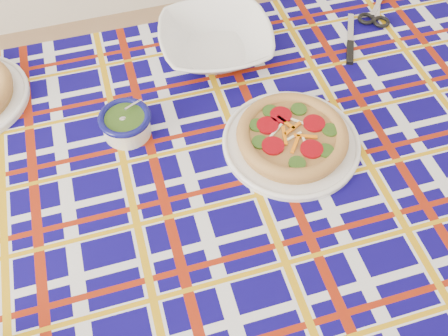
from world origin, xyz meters
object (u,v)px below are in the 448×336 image
object	(u,v)px
main_focaccia_plate	(292,136)
dining_table	(214,177)
serving_bowl	(216,42)
pesto_bowl	(126,122)

from	to	relation	value
main_focaccia_plate	dining_table	bearing A→B (deg)	174.45
serving_bowl	pesto_bowl	bearing A→B (deg)	-143.25
main_focaccia_plate	pesto_bowl	size ratio (longest dim) A/B	2.69
dining_table	serving_bowl	xyz separation A→B (m)	(0.10, 0.33, 0.11)
main_focaccia_plate	serving_bowl	bearing A→B (deg)	101.74
dining_table	main_focaccia_plate	distance (m)	0.21
pesto_bowl	serving_bowl	bearing A→B (deg)	36.75
main_focaccia_plate	serving_bowl	distance (m)	0.35
dining_table	serving_bowl	distance (m)	0.36
dining_table	main_focaccia_plate	xyz separation A→B (m)	(0.17, -0.02, 0.11)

